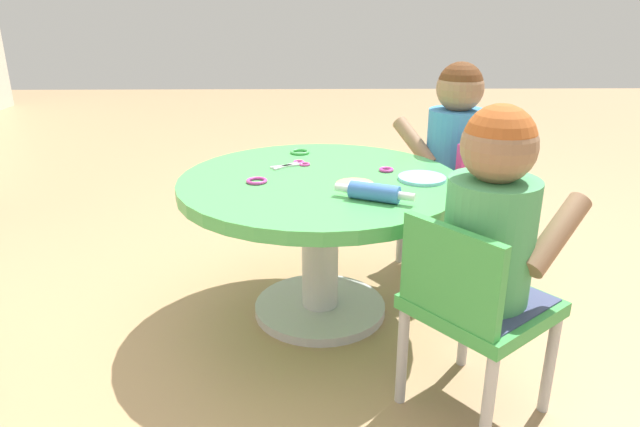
# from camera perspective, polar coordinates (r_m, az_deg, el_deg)

# --- Properties ---
(ground_plane) EXTENTS (10.00, 10.00, 0.00)m
(ground_plane) POSITION_cam_1_polar(r_m,az_deg,el_deg) (1.99, -0.00, -9.62)
(ground_plane) COLOR tan
(craft_table) EXTENTS (0.88, 0.88, 0.47)m
(craft_table) POSITION_cam_1_polar(r_m,az_deg,el_deg) (1.84, -0.00, 0.16)
(craft_table) COLOR silver
(craft_table) RESTS_ON ground
(child_chair_left) EXTENTS (0.42, 0.42, 0.54)m
(child_chair_left) POSITION_cam_1_polar(r_m,az_deg,el_deg) (1.45, 14.86, -8.90)
(child_chair_left) COLOR #B7B7BC
(child_chair_left) RESTS_ON ground
(seated_child_left) EXTENTS (0.43, 0.44, 0.51)m
(seated_child_left) POSITION_cam_1_polar(r_m,az_deg,el_deg) (1.39, 16.69, -0.16)
(seated_child_left) COLOR #3F4772
(seated_child_left) RESTS_ON ground
(child_chair_right) EXTENTS (0.42, 0.42, 0.54)m
(child_chair_right) POSITION_cam_1_polar(r_m,az_deg,el_deg) (2.24, 13.51, 1.88)
(child_chair_right) COLOR #B7B7BC
(child_chair_right) RESTS_ON ground
(seated_child_right) EXTENTS (0.44, 0.42, 0.51)m
(seated_child_right) POSITION_cam_1_polar(r_m,az_deg,el_deg) (2.20, 13.21, 7.74)
(seated_child_right) COLOR #3F4772
(seated_child_right) RESTS_ON ground
(rolling_pin) EXTENTS (0.12, 0.22, 0.05)m
(rolling_pin) POSITION_cam_1_polar(r_m,az_deg,el_deg) (1.60, 5.38, 2.12)
(rolling_pin) COLOR #3F72CC
(rolling_pin) RESTS_ON craft_table
(craft_scissors) EXTENTS (0.12, 0.14, 0.01)m
(craft_scissors) POSITION_cam_1_polar(r_m,az_deg,el_deg) (1.94, -2.49, 4.87)
(craft_scissors) COLOR silver
(craft_scissors) RESTS_ON craft_table
(playdough_blob_0) EXTENTS (0.11, 0.11, 0.01)m
(playdough_blob_0) POSITION_cam_1_polar(r_m,az_deg,el_deg) (1.72, 3.46, 2.83)
(playdough_blob_0) COLOR #F2CC72
(playdough_blob_0) RESTS_ON craft_table
(playdough_blob_1) EXTENTS (0.15, 0.15, 0.01)m
(playdough_blob_1) POSITION_cam_1_polar(r_m,az_deg,el_deg) (1.81, 10.04, 3.45)
(playdough_blob_1) COLOR #8CCCF2
(playdough_blob_1) RESTS_ON craft_table
(cookie_cutter_0) EXTENTS (0.07, 0.07, 0.01)m
(cookie_cutter_0) POSITION_cam_1_polar(r_m,az_deg,el_deg) (2.09, -2.00, 6.11)
(cookie_cutter_0) COLOR #4CB259
(cookie_cutter_0) RESTS_ON craft_table
(cookie_cutter_1) EXTENTS (0.05, 0.05, 0.01)m
(cookie_cutter_1) POSITION_cam_1_polar(r_m,az_deg,el_deg) (1.88, 6.57, 4.33)
(cookie_cutter_1) COLOR #D83FA5
(cookie_cutter_1) RESTS_ON craft_table
(cookie_cutter_2) EXTENTS (0.06, 0.06, 0.01)m
(cookie_cutter_2) POSITION_cam_1_polar(r_m,az_deg,el_deg) (1.77, -6.27, 3.23)
(cookie_cutter_2) COLOR #D83FA5
(cookie_cutter_2) RESTS_ON craft_table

